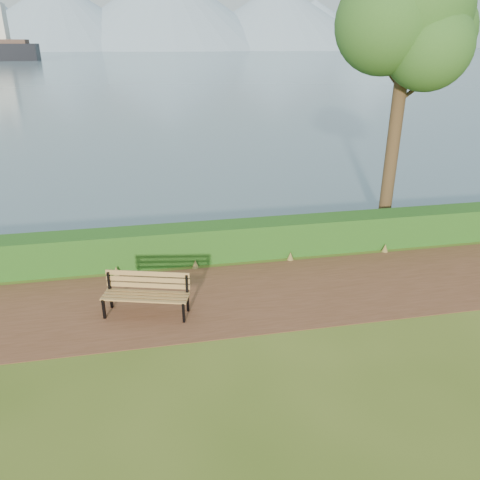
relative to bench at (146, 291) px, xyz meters
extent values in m
plane|color=#445B1A|center=(2.40, 0.02, -0.56)|extent=(140.00, 140.00, 0.00)
cube|color=brown|center=(2.40, 0.32, -0.55)|extent=(40.00, 3.40, 0.01)
cube|color=#1E4413|center=(2.40, 2.62, -0.06)|extent=(32.00, 0.85, 1.00)
cube|color=#486374|center=(2.40, 260.02, -0.55)|extent=(700.00, 510.00, 0.00)
cone|color=#869EB3|center=(-57.60, 395.02, 23.44)|extent=(160.00, 160.00, 48.00)
cone|color=#869EB3|center=(22.40, 405.02, 30.44)|extent=(190.00, 190.00, 62.00)
cone|color=#869EB3|center=(112.40, 400.02, 24.44)|extent=(170.00, 170.00, 50.00)
cone|color=#869EB3|center=(202.40, 410.02, 28.44)|extent=(150.00, 150.00, 58.00)
cone|color=#869EB3|center=(-7.60, 430.02, 16.94)|extent=(120.00, 120.00, 35.00)
cone|color=#869EB3|center=(152.40, 425.02, 19.44)|extent=(130.00, 130.00, 40.00)
cube|color=black|center=(-0.96, -0.07, -0.32)|extent=(0.07, 0.08, 0.48)
cube|color=black|center=(-0.83, 0.38, -0.10)|extent=(0.07, 0.08, 0.92)
cube|color=black|center=(-0.89, 0.15, -0.11)|extent=(0.21, 0.55, 0.05)
cube|color=black|center=(0.77, -0.57, -0.32)|extent=(0.07, 0.08, 0.48)
cube|color=black|center=(0.90, -0.12, -0.10)|extent=(0.07, 0.08, 0.92)
cube|color=black|center=(0.84, -0.35, -0.11)|extent=(0.21, 0.55, 0.05)
cube|color=olive|center=(-0.08, -0.29, -0.07)|extent=(1.88, 0.63, 0.04)
cube|color=olive|center=(-0.05, -0.16, -0.07)|extent=(1.88, 0.63, 0.04)
cube|color=olive|center=(-0.01, -0.03, -0.07)|extent=(1.88, 0.63, 0.04)
cube|color=olive|center=(0.03, 0.10, -0.07)|extent=(1.88, 0.63, 0.04)
cube|color=olive|center=(0.05, 0.16, 0.05)|extent=(1.86, 0.58, 0.11)
cube|color=olive|center=(0.05, 0.16, 0.20)|extent=(1.86, 0.58, 0.11)
cube|color=olive|center=(0.05, 0.16, 0.35)|extent=(1.86, 0.58, 0.11)
cylinder|color=#352315|center=(7.75, 3.88, 3.04)|extent=(0.40, 0.40, 7.19)
sphere|color=#25521B|center=(7.75, 3.88, 6.03)|extent=(3.39, 3.39, 3.39)
sphere|color=#25521B|center=(8.65, 4.18, 5.43)|extent=(2.60, 2.60, 2.60)
sphere|color=#25521B|center=(6.95, 3.69, 5.63)|extent=(2.79, 2.79, 2.79)
sphere|color=#25521B|center=(8.05, 3.18, 5.03)|extent=(2.40, 2.40, 2.40)
cylinder|color=#352315|center=(8.20, 3.88, 3.84)|extent=(1.05, 0.12, 0.79)
cylinder|color=#352315|center=(7.35, 3.98, 4.33)|extent=(0.81, 0.38, 0.72)
camera|label=1|loc=(0.29, -9.44, 5.15)|focal=35.00mm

